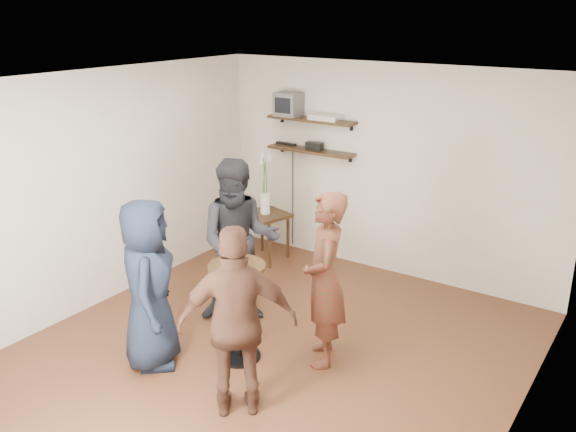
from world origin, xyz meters
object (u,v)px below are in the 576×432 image
Objects in this scene: drinks_table at (238,299)px; person_brown at (238,323)px; person_dark at (239,242)px; dvd_deck at (326,118)px; radio at (314,146)px; side_table at (265,221)px; crt_monitor at (289,104)px; person_plaid at (325,280)px; person_navy at (148,284)px.

person_brown is (0.51, -0.63, 0.19)m from drinks_table.
person_brown is at bearing -88.98° from person_dark.
dvd_deck is 1.82× the size of radio.
drinks_table is 0.55× the size of person_dark.
person_brown reaches higher than side_table.
crt_monitor is at bearing 80.28° from side_table.
person_plaid reaches higher than person_navy.
radio is 0.23× the size of drinks_table.
person_brown is (1.72, -2.75, 0.28)m from side_table.
person_dark is (0.73, -1.47, 0.35)m from side_table.
side_table is at bearing -96.74° from person_brown.
person_dark is at bearing -91.02° from person_brown.
drinks_table is at bearing -77.20° from dvd_deck.
person_plaid is at bearing -93.85° from person_navy.
dvd_deck reaches higher than radio.
dvd_deck is 0.41m from radio.
person_plaid is 1.61m from person_navy.
person_dark is 1.17m from person_navy.
side_table is at bearing -99.72° from crt_monitor.
side_table is 3.25m from person_brown.
person_navy reaches higher than radio.
crt_monitor reaches higher than person_plaid.
crt_monitor reaches higher than person_navy.
person_brown is (0.99, -1.28, -0.06)m from person_dark.
crt_monitor is at bearing -171.06° from person_plaid.
radio is 3.15m from person_navy.
crt_monitor is at bearing -101.54° from person_brown.
crt_monitor is at bearing 180.00° from dvd_deck.
dvd_deck is at bearing 35.29° from side_table.
dvd_deck is at bearing 102.80° from drinks_table.
drinks_table is (1.13, -2.56, -1.39)m from crt_monitor.
dvd_deck is at bearing 0.00° from radio.
person_plaid is 1.19m from person_dark.
person_navy is at bearing -80.60° from crt_monitor.
dvd_deck is 0.24× the size of person_brown.
crt_monitor is 0.20× the size of person_navy.
dvd_deck is 3.54m from person_brown.
person_dark is at bearing -82.17° from radio.
crt_monitor reaches higher than dvd_deck.
person_brown is (-0.18, -1.05, -0.02)m from person_plaid.
person_plaid is at bearing 31.50° from drinks_table.
person_plaid is (1.43, -2.14, -0.68)m from radio.
person_navy is at bearing -90.82° from dvd_deck.
side_table is (-0.46, -0.45, -0.98)m from radio.
side_table is 2.44m from drinks_table.
person_dark is at bearing -71.19° from crt_monitor.
radio is 0.13× the size of person_plaid.
crt_monitor reaches higher than drinks_table.
side_table is at bearing -136.24° from radio.
person_brown is at bearing -135.23° from person_navy.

